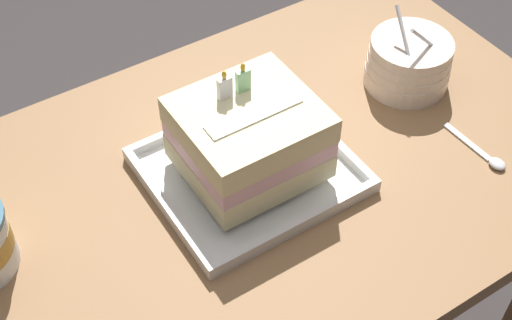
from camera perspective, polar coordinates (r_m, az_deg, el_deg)
dining_table at (r=1.18m, az=0.51°, el=-4.86°), size 1.05×0.67×0.73m
foil_tray at (r=1.08m, az=-0.55°, el=-0.96°), size 0.29×0.27×0.02m
birthday_cake at (r=1.02m, az=-0.59°, el=1.82°), size 0.19×0.18×0.16m
bowl_stack at (r=1.23m, az=12.15°, el=7.65°), size 0.14×0.14×0.14m
serving_spoon_near_tray at (r=1.16m, az=18.13°, el=0.22°), size 0.02×0.12×0.01m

